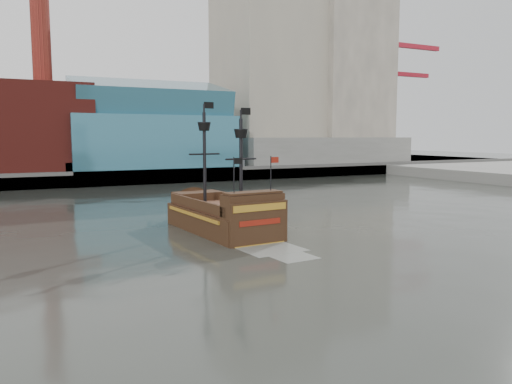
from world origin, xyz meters
TOP-DOWN VIEW (x-y plane):
  - ground at (0.00, 0.00)m, footprint 400.00×400.00m
  - promenade_far at (0.00, 92.00)m, footprint 220.00×60.00m
  - seawall at (0.00, 62.50)m, footprint 220.00×1.00m
  - skyline at (5.21, 84.56)m, footprint 149.00×45.00m
  - crane_a at (78.63, 82.00)m, footprint 22.50×4.00m
  - crane_b at (88.23, 92.00)m, footprint 19.10×4.00m
  - pirate_ship at (1.98, 17.02)m, footprint 6.09×16.50m

SIDE VIEW (x-z plane):
  - ground at x=0.00m, z-range 0.00..0.00m
  - promenade_far at x=0.00m, z-range 0.00..2.00m
  - pirate_ship at x=1.98m, z-range -4.96..7.16m
  - seawall at x=0.00m, z-range 0.00..2.60m
  - crane_b at x=88.23m, z-range 2.45..28.70m
  - crane_a at x=78.63m, z-range 2.99..35.24m
  - skyline at x=5.21m, z-range -6.45..55.55m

